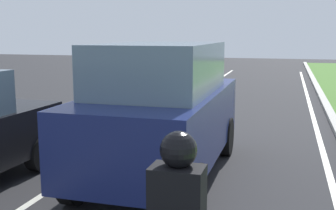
{
  "coord_description": "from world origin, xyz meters",
  "views": [
    {
      "loc": [
        2.82,
        2.26,
        2.45
      ],
      "look_at": [
        0.83,
        9.21,
        1.2
      ],
      "focal_mm": 44.86,
      "sensor_mm": 36.0,
      "label": 1
    }
  ],
  "objects": [
    {
      "name": "ground_plane",
      "position": [
        0.0,
        14.0,
        0.0
      ],
      "size": [
        60.0,
        60.0,
        0.0
      ],
      "primitive_type": "plane",
      "color": "#262628"
    },
    {
      "name": "lane_line_right_edge",
      "position": [
        3.6,
        14.0,
        0.0
      ],
      "size": [
        0.12,
        32.0,
        0.01
      ],
      "primitive_type": "cube",
      "color": "silver",
      "rests_on": "ground"
    },
    {
      "name": "curb_right",
      "position": [
        4.1,
        14.0,
        0.06
      ],
      "size": [
        0.24,
        48.0,
        0.12
      ],
      "primitive_type": "cube",
      "color": "#9E9B93",
      "rests_on": "ground"
    },
    {
      "name": "lane_line_center",
      "position": [
        -0.7,
        14.0,
        0.0
      ],
      "size": [
        0.12,
        32.0,
        0.01
      ],
      "primitive_type": "cube",
      "color": "silver",
      "rests_on": "ground"
    },
    {
      "name": "car_suv_ahead",
      "position": [
        0.81,
        8.92,
        1.17
      ],
      "size": [
        1.97,
        4.5,
        2.28
      ],
      "rotation": [
        0.0,
        0.0,
        -0.0
      ],
      "color": "navy",
      "rests_on": "ground"
    },
    {
      "name": "rider_person",
      "position": [
        2.07,
        5.14,
        1.19
      ],
      "size": [
        0.5,
        0.4,
        1.16
      ],
      "rotation": [
        0.0,
        0.0,
        -0.0
      ],
      "color": "black",
      "rests_on": "ground"
    }
  ]
}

